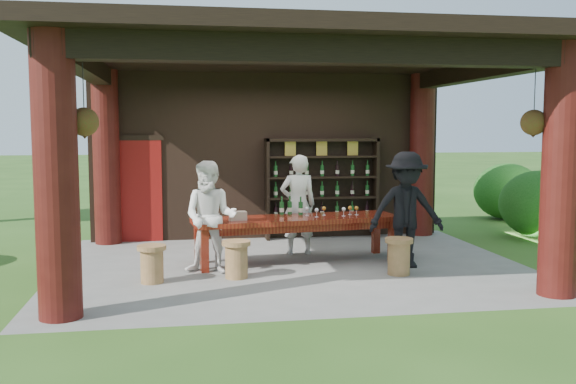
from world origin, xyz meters
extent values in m
plane|color=#2D5119|center=(0.00, 0.00, 0.00)|extent=(90.00, 90.00, 0.00)
cube|color=slate|center=(0.00, 0.00, -0.05)|extent=(7.40, 5.90, 0.10)
cube|color=black|center=(0.00, 2.75, 1.65)|extent=(7.00, 0.18, 3.30)
cube|color=maroon|center=(-2.60, 2.65, 1.00)|extent=(0.95, 0.06, 2.00)
cylinder|color=#380C0A|center=(-3.15, -2.40, 1.65)|extent=(0.50, 0.50, 3.30)
cylinder|color=#380C0A|center=(3.15, -2.40, 1.65)|extent=(0.50, 0.50, 3.30)
cylinder|color=#380C0A|center=(-3.15, 2.55, 1.65)|extent=(0.50, 0.50, 3.30)
cylinder|color=#380C0A|center=(3.15, 2.55, 1.65)|extent=(0.50, 0.50, 3.30)
cube|color=black|center=(0.00, -2.40, 3.15)|extent=(6.70, 0.35, 0.35)
cube|color=black|center=(-3.15, 0.00, 3.15)|extent=(0.30, 5.20, 0.30)
cube|color=black|center=(3.15, 0.00, 3.15)|extent=(0.30, 5.20, 0.30)
cube|color=black|center=(0.00, 0.00, 3.40)|extent=(7.50, 6.00, 0.20)
cylinder|color=black|center=(-2.85, -2.20, 2.62)|extent=(0.01, 0.01, 0.75)
cone|color=black|center=(-2.85, -2.20, 2.17)|extent=(0.32, 0.32, 0.18)
sphere|color=#1E5919|center=(-2.85, -2.20, 2.28)|extent=(0.34, 0.34, 0.34)
cylinder|color=black|center=(2.85, -2.20, 2.62)|extent=(0.01, 0.01, 0.75)
cone|color=black|center=(2.85, -2.20, 2.17)|extent=(0.32, 0.32, 0.18)
sphere|color=#1E5919|center=(2.85, -2.20, 2.28)|extent=(0.34, 0.34, 0.34)
cube|color=#5A130C|center=(0.11, 0.24, 0.71)|extent=(3.47, 1.28, 0.08)
cube|color=#5A130C|center=(0.11, 0.24, 0.61)|extent=(3.26, 1.10, 0.12)
cube|color=#5A130C|center=(-1.41, -0.28, 0.34)|extent=(0.13, 0.13, 0.67)
cube|color=#5A130C|center=(1.72, 0.10, 0.34)|extent=(0.13, 0.13, 0.67)
cube|color=#5A130C|center=(-1.49, 0.39, 0.34)|extent=(0.13, 0.13, 0.67)
cube|color=#5A130C|center=(1.64, 0.77, 0.34)|extent=(0.13, 0.13, 0.67)
cylinder|color=brown|center=(-0.96, -0.74, 0.24)|extent=(0.33, 0.33, 0.49)
cylinder|color=brown|center=(-0.96, -0.74, 0.52)|extent=(0.42, 0.42, 0.07)
cylinder|color=brown|center=(1.48, -0.91, 0.24)|extent=(0.33, 0.33, 0.49)
cylinder|color=brown|center=(1.48, -0.91, 0.52)|extent=(0.42, 0.42, 0.07)
cylinder|color=brown|center=(-2.18, -0.84, 0.24)|extent=(0.33, 0.33, 0.48)
cylinder|color=brown|center=(-2.18, -0.84, 0.51)|extent=(0.41, 0.41, 0.07)
imported|color=silver|center=(0.26, 0.89, 0.87)|extent=(0.65, 0.44, 1.75)
imported|color=white|center=(-1.32, -0.33, 0.86)|extent=(0.99, 0.87, 1.72)
imported|color=black|center=(1.76, -0.43, 0.92)|extent=(1.23, 0.75, 1.84)
cube|color=#BF6672|center=(-0.87, 0.03, 0.82)|extent=(0.28, 0.21, 0.14)
ellipsoid|color=#194C14|center=(5.38, 1.80, 0.58)|extent=(1.60, 1.60, 1.36)
ellipsoid|color=#194C14|center=(6.04, 4.34, 0.58)|extent=(1.60, 1.60, 1.36)
camera|label=1|loc=(-1.72, -10.04, 2.21)|focal=40.00mm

